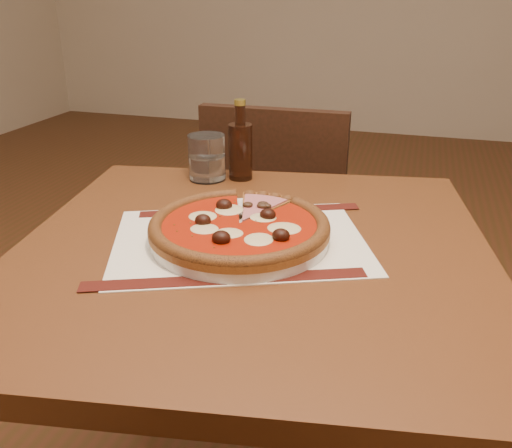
# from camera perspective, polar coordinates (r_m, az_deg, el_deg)

# --- Properties ---
(table) EXTENTS (0.92, 0.92, 0.75)m
(table) POSITION_cam_1_polar(r_m,az_deg,el_deg) (0.97, -0.35, -7.57)
(table) COLOR brown
(table) RESTS_ON ground
(chair_far) EXTENTS (0.41, 0.41, 0.86)m
(chair_far) POSITION_cam_1_polar(r_m,az_deg,el_deg) (1.66, 2.51, 0.19)
(chair_far) COLOR black
(chair_far) RESTS_ON ground
(placemat) EXTENTS (0.51, 0.45, 0.00)m
(placemat) POSITION_cam_1_polar(r_m,az_deg,el_deg) (0.93, -1.74, -1.78)
(placemat) COLOR white
(placemat) RESTS_ON table
(plate) EXTENTS (0.30, 0.30, 0.02)m
(plate) POSITION_cam_1_polar(r_m,az_deg,el_deg) (0.93, -1.74, -1.23)
(plate) COLOR white
(plate) RESTS_ON placemat
(pizza) EXTENTS (0.31, 0.31, 0.04)m
(pizza) POSITION_cam_1_polar(r_m,az_deg,el_deg) (0.92, -1.77, -0.12)
(pizza) COLOR #965D24
(pizza) RESTS_ON plate
(ham_slice) EXTENTS (0.11, 0.15, 0.02)m
(ham_slice) POSITION_cam_1_polar(r_m,az_deg,el_deg) (1.00, 0.32, 1.61)
(ham_slice) COLOR #965D24
(ham_slice) RESTS_ON plate
(water_glass) EXTENTS (0.10, 0.10, 0.10)m
(water_glass) POSITION_cam_1_polar(r_m,az_deg,el_deg) (1.23, -5.19, 6.99)
(water_glass) COLOR white
(water_glass) RESTS_ON table
(bottle) EXTENTS (0.05, 0.05, 0.18)m
(bottle) POSITION_cam_1_polar(r_m,az_deg,el_deg) (1.22, -1.65, 7.95)
(bottle) COLOR black
(bottle) RESTS_ON table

